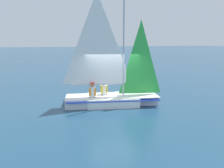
% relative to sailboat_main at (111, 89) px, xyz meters
% --- Properties ---
extents(ground_plane, '(260.00, 260.00, 0.00)m').
position_rel_sailboat_main_xyz_m(ground_plane, '(0.01, 0.05, -0.78)').
color(ground_plane, navy).
extents(sailboat_main, '(2.73, 4.74, 5.47)m').
position_rel_sailboat_main_xyz_m(sailboat_main, '(0.00, 0.00, 0.00)').
color(sailboat_main, white).
rests_on(sailboat_main, ground_plane).
extents(sailor_helm, '(0.37, 0.40, 1.16)m').
position_rel_sailboat_main_xyz_m(sailor_helm, '(-0.40, -0.22, -0.15)').
color(sailor_helm, black).
rests_on(sailor_helm, ground_plane).
extents(sailor_crew, '(0.37, 0.40, 1.16)m').
position_rel_sailboat_main_xyz_m(sailor_crew, '(-0.08, -0.94, -0.14)').
color(sailor_crew, black).
rests_on(sailor_crew, ground_plane).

